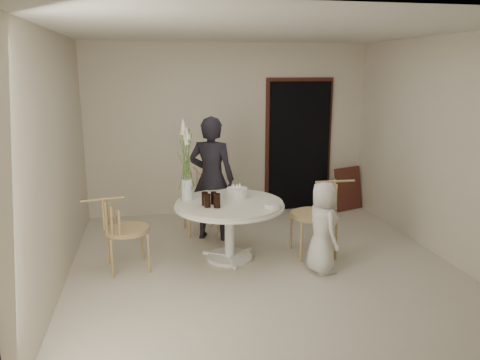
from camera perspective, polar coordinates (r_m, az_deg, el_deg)
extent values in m
plane|color=beige|center=(5.73, 2.69, -10.22)|extent=(4.50, 4.50, 0.00)
plane|color=beige|center=(5.27, 3.02, 17.78)|extent=(4.50, 4.50, 0.00)
plane|color=beige|center=(7.52, -1.29, 6.17)|extent=(4.50, 0.00, 4.50)
plane|color=beige|center=(3.26, 12.37, -3.81)|extent=(4.50, 0.00, 4.50)
plane|color=beige|center=(5.28, -21.62, 2.12)|extent=(0.00, 4.50, 4.50)
plane|color=beige|center=(6.27, 23.29, 3.62)|extent=(0.00, 4.50, 4.50)
cube|color=black|center=(7.78, 7.20, 4.08)|extent=(1.00, 0.10, 2.10)
cube|color=#59251E|center=(7.81, 7.12, 4.56)|extent=(1.12, 0.03, 2.22)
cylinder|color=white|center=(5.89, -1.25, -9.36)|extent=(0.56, 0.56, 0.04)
cylinder|color=white|center=(5.77, -1.27, -6.38)|extent=(0.12, 0.12, 0.65)
cylinder|color=white|center=(5.66, -1.29, -3.14)|extent=(1.33, 1.33, 0.03)
cylinder|color=silver|center=(5.65, -1.29, -2.90)|extent=(1.30, 1.30, 0.04)
cube|color=#59251E|center=(7.99, 13.05, -1.03)|extent=(0.56, 0.33, 0.71)
cylinder|color=tan|center=(6.53, -6.16, -5.15)|extent=(0.03, 0.03, 0.45)
cylinder|color=tan|center=(6.61, -2.71, -4.86)|extent=(0.03, 0.03, 0.45)
cylinder|color=tan|center=(6.91, -6.76, -4.12)|extent=(0.03, 0.03, 0.45)
cylinder|color=tan|center=(6.98, -3.49, -3.86)|extent=(0.03, 0.03, 0.45)
cylinder|color=tan|center=(6.68, -4.82, -2.47)|extent=(0.50, 0.50, 0.05)
cylinder|color=tan|center=(6.15, 6.23, -6.15)|extent=(0.03, 0.03, 0.50)
cylinder|color=tan|center=(5.75, 7.47, -7.58)|extent=(0.03, 0.03, 0.50)
cylinder|color=tan|center=(6.28, 10.12, -5.85)|extent=(0.03, 0.03, 0.50)
cylinder|color=tan|center=(5.89, 11.60, -7.22)|extent=(0.03, 0.03, 0.50)
cylinder|color=tan|center=(5.93, 8.95, -4.22)|extent=(0.55, 0.55, 0.06)
cylinder|color=tan|center=(5.52, -11.06, -8.83)|extent=(0.03, 0.03, 0.46)
cylinder|color=tan|center=(5.90, -11.80, -7.39)|extent=(0.03, 0.03, 0.46)
cylinder|color=tan|center=(5.47, -15.33, -9.28)|extent=(0.03, 0.03, 0.46)
cylinder|color=tan|center=(5.85, -15.79, -7.79)|extent=(0.03, 0.03, 0.46)
cylinder|color=tan|center=(5.60, -13.64, -5.91)|extent=(0.51, 0.51, 0.05)
imported|color=black|center=(6.33, -3.47, 0.15)|extent=(0.73, 0.61, 1.69)
imported|color=silver|center=(5.44, 10.03, -5.73)|extent=(0.40, 0.56, 1.06)
cylinder|color=white|center=(5.81, -0.38, -1.59)|extent=(0.26, 0.26, 0.12)
cylinder|color=#FFE7A1|center=(5.79, -0.38, -0.76)|extent=(0.01, 0.01, 0.05)
cylinder|color=#FFE7A1|center=(5.83, -0.03, -0.66)|extent=(0.01, 0.01, 0.05)
cylinder|color=#FFE7A1|center=(5.81, -0.82, -0.73)|extent=(0.01, 0.01, 0.05)
cylinder|color=black|center=(5.43, -3.99, -2.53)|extent=(0.09, 0.09, 0.16)
cylinder|color=black|center=(5.40, -2.81, -2.54)|extent=(0.08, 0.08, 0.17)
cylinder|color=black|center=(5.51, -4.32, -2.30)|extent=(0.10, 0.10, 0.16)
cylinder|color=black|center=(5.56, -3.24, -2.20)|extent=(0.09, 0.09, 0.15)
cylinder|color=silver|center=(5.44, 3.97, -3.10)|extent=(0.21, 0.21, 0.05)
cylinder|color=silver|center=(5.75, -6.48, -1.16)|extent=(0.14, 0.14, 0.26)
cylinder|color=#4D7231|center=(5.69, -6.30, 1.99)|extent=(0.01, 0.01, 0.64)
cone|color=white|center=(5.64, -6.38, 5.17)|extent=(0.06, 0.06, 0.16)
cylinder|color=#4D7231|center=(5.70, -6.51, 2.29)|extent=(0.01, 0.01, 0.69)
cone|color=white|center=(5.65, -6.60, 5.75)|extent=(0.06, 0.06, 0.16)
cylinder|color=#4D7231|center=(5.69, -6.78, 2.54)|extent=(0.01, 0.01, 0.75)
cone|color=white|center=(5.63, -6.88, 6.28)|extent=(0.06, 0.06, 0.16)
cylinder|color=#4D7231|center=(5.66, -6.85, 2.76)|extent=(0.01, 0.01, 0.80)
cone|color=white|center=(5.60, -6.97, 6.80)|extent=(0.06, 0.06, 0.16)
cylinder|color=#4D7231|center=(5.66, -6.63, 1.91)|extent=(0.01, 0.01, 0.64)
cone|color=white|center=(5.60, -6.71, 5.12)|extent=(0.06, 0.06, 0.16)
cylinder|color=#4D7231|center=(5.66, -6.37, 2.20)|extent=(0.01, 0.01, 0.69)
cone|color=white|center=(5.60, -6.46, 5.69)|extent=(0.06, 0.06, 0.16)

